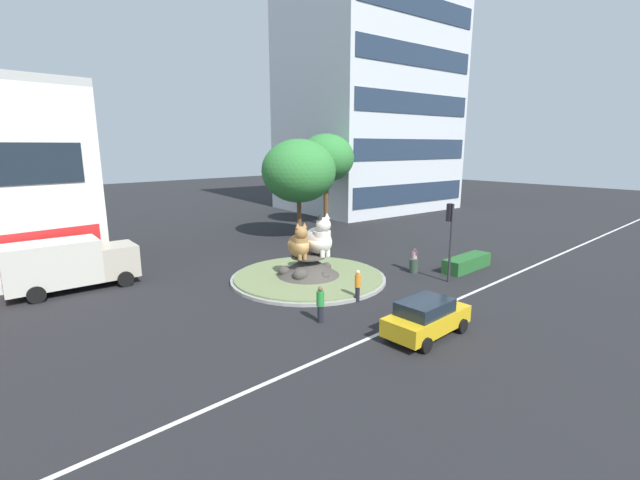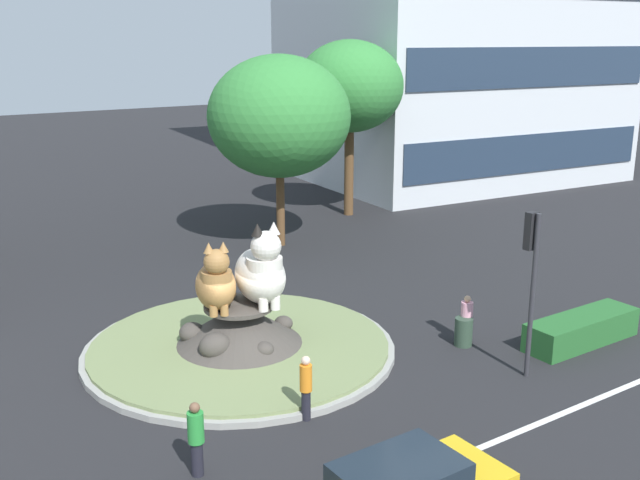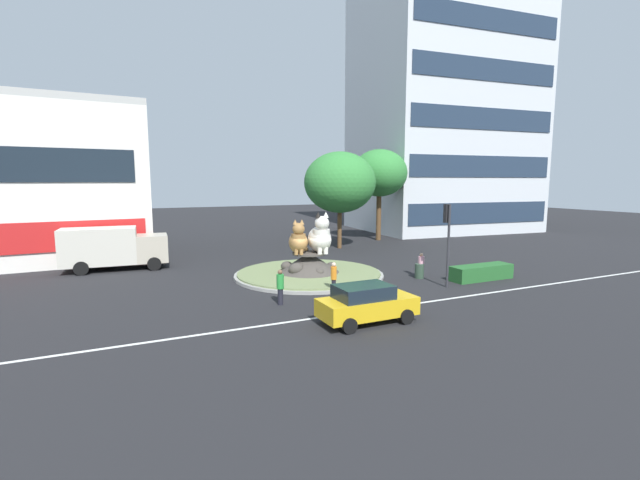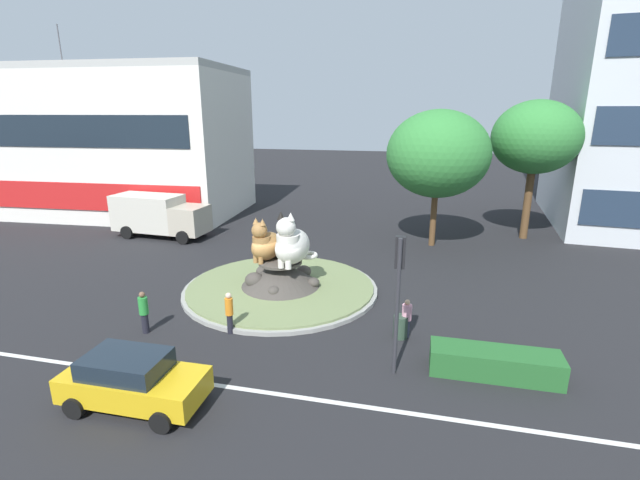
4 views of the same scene
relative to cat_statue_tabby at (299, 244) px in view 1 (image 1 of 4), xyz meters
name	(u,v)px [view 1 (image 1 of 4)]	position (x,y,z in m)	size (l,w,h in m)	color
ground_plane	(308,279)	(0.71, 0.00, -2.32)	(160.00, 160.00, 0.00)	black
lane_centreline	(418,317)	(0.71, -8.06, -2.32)	(112.00, 0.20, 0.01)	silver
roundabout_island	(308,272)	(0.70, 0.01, -1.84)	(9.47, 9.47, 1.53)	gray
cat_statue_tabby	(299,244)	(0.00, 0.00, 0.00)	(1.82, 2.17, 2.17)	#9E703D
cat_statue_white	(319,239)	(1.38, -0.26, 0.16)	(1.96, 2.59, 2.61)	silver
traffic_light_mast	(450,228)	(6.67, -5.93, 0.99)	(0.32, 0.46, 4.74)	#2D2D33
office_tower	(369,87)	(27.02, 18.88, 12.93)	(20.85, 17.22, 30.51)	silver
clipped_hedge_strip	(467,263)	(9.93, -5.40, -1.87)	(4.19, 1.20, 0.90)	#235B28
broadleaf_tree_behind_island	(299,171)	(7.97, 9.68, 3.59)	(6.38, 6.38, 8.63)	brown
second_tree_near_tower	(326,158)	(14.17, 12.89, 4.49)	(5.60, 5.60, 9.23)	brown
pedestrian_pink_shirt	(415,260)	(6.93, -3.36, -1.51)	(0.37, 0.37, 1.56)	#33384C
pedestrian_orange_shirt	(358,285)	(0.12, -4.66, -1.39)	(0.31, 0.31, 1.72)	black
pedestrian_green_shirt	(320,303)	(-3.18, -5.39, -1.40)	(0.36, 0.36, 1.75)	black
sedan_on_far_lane	(426,317)	(-0.79, -9.53, -1.46)	(4.22, 2.06, 1.65)	gold
delivery_box_truck	(69,263)	(-10.58, 7.47, -0.75)	(6.81, 2.97, 2.91)	#B7AD99
litter_bin	(414,266)	(6.72, -3.47, -1.87)	(0.56, 0.56, 0.90)	#2D4233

